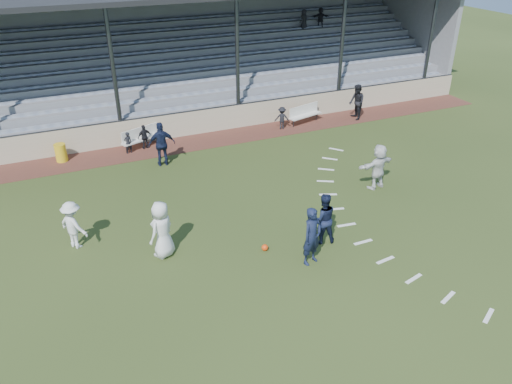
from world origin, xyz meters
TOP-DOWN VIEW (x-y plane):
  - ground at (0.00, 0.00)m, footprint 90.00×90.00m
  - cinder_track at (0.00, 10.50)m, footprint 34.00×2.00m
  - retaining_wall at (0.00, 11.55)m, footprint 34.00×0.18m
  - bench_left at (-2.26, 10.97)m, footprint 2.00×1.18m
  - bench_right at (6.40, 10.73)m, footprint 2.03×0.97m
  - trash_bin at (-5.87, 10.82)m, footprint 0.50×0.50m
  - football at (-0.38, 0.90)m, footprint 0.22×0.22m
  - player_white_lead at (-3.47, 1.98)m, footprint 1.13×1.06m
  - player_navy_lead at (0.69, -0.25)m, footprint 0.82×0.67m
  - player_navy_mid at (1.59, 0.62)m, footprint 1.01×0.87m
  - player_white_wing at (-6.00, 3.60)m, footprint 1.14×1.24m
  - player_navy_wing at (-1.79, 8.63)m, footprint 1.19×0.57m
  - player_white_back at (5.57, 3.11)m, footprint 1.80×0.83m
  - official at (9.21, 10.11)m, footprint 0.86×1.02m
  - sub_left_near at (-2.95, 10.49)m, footprint 0.43×0.34m
  - sub_left_far at (-2.12, 10.72)m, footprint 0.73×0.43m
  - sub_right at (4.91, 10.41)m, footprint 0.87×0.70m
  - grandstand at (0.01, 16.26)m, footprint 34.60×9.00m
  - penalty_arc at (4.12, 0.00)m, footprint 3.89×14.63m

SIDE VIEW (x-z plane):
  - ground at x=0.00m, z-range 0.00..0.00m
  - penalty_arc at x=4.12m, z-range 0.00..0.01m
  - cinder_track at x=0.00m, z-range 0.00..0.02m
  - football at x=-0.38m, z-range 0.00..0.22m
  - trash_bin at x=-5.87m, z-range 0.02..0.83m
  - sub_left_near at x=-2.95m, z-range 0.02..1.05m
  - bench_left at x=-2.26m, z-range 0.11..1.06m
  - bench_right at x=6.40m, z-range 0.11..1.06m
  - retaining_wall at x=0.00m, z-range 0.00..1.20m
  - sub_left_far at x=-2.12m, z-range 0.02..1.19m
  - sub_right at x=4.91m, z-range 0.02..1.19m
  - player_white_wing at x=-6.00m, z-range 0.00..1.67m
  - player_navy_mid at x=1.59m, z-range 0.00..1.79m
  - player_white_back at x=5.57m, z-range 0.00..1.87m
  - official at x=9.21m, z-range 0.02..1.91m
  - player_white_lead at x=-3.47m, z-range 0.00..1.94m
  - player_navy_lead at x=0.69m, z-range 0.00..1.95m
  - player_navy_wing at x=-1.79m, z-range 0.00..1.98m
  - grandstand at x=0.01m, z-range -1.10..5.51m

